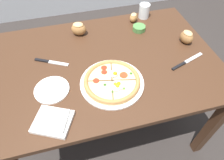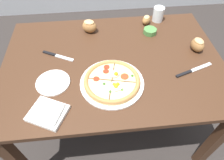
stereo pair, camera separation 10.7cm
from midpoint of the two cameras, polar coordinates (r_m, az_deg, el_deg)
ground_plane at (r=1.83m, az=-2.39°, el=-11.92°), size 12.00×12.00×0.00m
dining_table at (r=1.29m, az=-3.33°, el=2.27°), size 1.33×0.92×0.76m
pizza at (r=1.08m, az=-2.80°, el=-0.55°), size 0.35×0.35×0.05m
ramekin_bowl at (r=1.45m, az=5.58°, el=14.46°), size 0.09×0.09×0.04m
napkin_folded at (r=1.00m, az=-19.65°, el=-11.15°), size 0.22×0.20×0.04m
bread_piece_near at (r=1.53m, az=4.10°, el=17.31°), size 0.09×0.09×0.06m
bread_piece_mid at (r=1.41m, az=-11.73°, el=14.08°), size 0.12×0.10×0.09m
bread_piece_far at (r=1.39m, az=18.49°, el=11.53°), size 0.09×0.11×0.08m
knife_main at (r=1.27m, az=-19.36°, el=4.74°), size 0.20×0.11×0.01m
knife_spare at (r=1.27m, az=18.40°, el=4.92°), size 0.24×0.10×0.01m
water_glass at (r=1.58m, az=7.15°, el=18.73°), size 0.08×0.08×0.10m
side_saucer at (r=1.12m, az=-19.46°, el=-2.80°), size 0.19×0.19×0.01m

